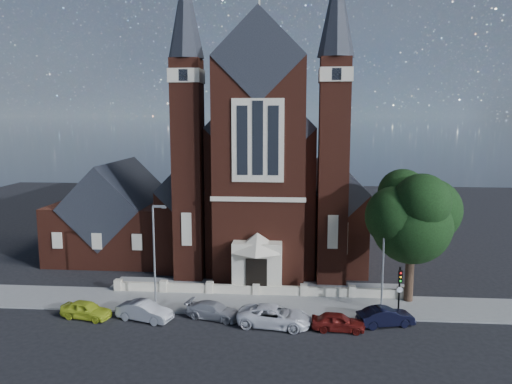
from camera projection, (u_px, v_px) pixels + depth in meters
ground at (263, 266)px, 50.63m from camera, size 120.00×120.00×0.00m
pavement_strip at (254, 304)px, 40.28m from camera, size 60.00×5.00×0.12m
forecourt_paving at (258, 287)px, 44.22m from camera, size 26.00×3.00×0.14m
forecourt_wall at (256, 295)px, 42.25m from camera, size 24.00×0.40×0.90m
church at (268, 176)px, 57.22m from camera, size 20.01×34.90×29.20m
parish_hall at (119, 218)px, 54.26m from camera, size 12.00×12.20×10.24m
street_tree at (414, 219)px, 39.42m from camera, size 6.40×6.60×10.70m
street_lamp_left at (155, 248)px, 39.73m from camera, size 1.16×0.22×8.09m
street_lamp_right at (385, 253)px, 38.29m from camera, size 1.16×0.22×8.09m
traffic_signal at (400, 286)px, 36.97m from camera, size 0.28×0.42×4.00m
car_lime_van at (86, 310)px, 37.35m from camera, size 4.13×2.36×1.32m
car_silver_a at (145, 311)px, 37.00m from camera, size 4.47×2.59×1.39m
car_silver_b at (214, 311)px, 37.34m from camera, size 4.51×2.74×1.22m
car_white_suv at (275, 316)px, 35.96m from camera, size 5.62×3.16×1.48m
car_dark_red at (338, 322)px, 35.22m from camera, size 3.86×1.72×1.29m
car_navy at (386, 317)px, 36.03m from camera, size 4.33×2.42×1.35m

